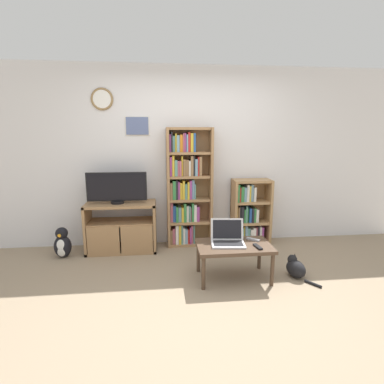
# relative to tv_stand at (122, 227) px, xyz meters

# --- Properties ---
(ground_plane) EXTENTS (18.00, 18.00, 0.00)m
(ground_plane) POSITION_rel_tv_stand_xyz_m (0.98, -1.39, -0.35)
(ground_plane) COLOR gray
(wall_back) EXTENTS (6.66, 0.09, 2.60)m
(wall_back) POSITION_rel_tv_stand_xyz_m (0.97, 0.29, 0.96)
(wall_back) COLOR silver
(wall_back) RESTS_ON ground_plane
(tv_stand) EXTENTS (0.97, 0.45, 0.70)m
(tv_stand) POSITION_rel_tv_stand_xyz_m (0.00, 0.00, 0.00)
(tv_stand) COLOR #9E754C
(tv_stand) RESTS_ON ground_plane
(television) EXTENTS (0.81, 0.18, 0.43)m
(television) POSITION_rel_tv_stand_xyz_m (-0.04, -0.01, 0.57)
(television) COLOR black
(television) RESTS_ON tv_stand
(bookshelf_tall) EXTENTS (0.65, 0.25, 1.73)m
(bookshelf_tall) POSITION_rel_tv_stand_xyz_m (0.94, 0.14, 0.51)
(bookshelf_tall) COLOR #9E754C
(bookshelf_tall) RESTS_ON ground_plane
(bookshelf_short) EXTENTS (0.56, 0.31, 0.98)m
(bookshelf_short) POSITION_rel_tv_stand_xyz_m (1.87, 0.11, 0.11)
(bookshelf_short) COLOR tan
(bookshelf_short) RESTS_ON ground_plane
(coffee_table) EXTENTS (0.85, 0.51, 0.41)m
(coffee_table) POSITION_rel_tv_stand_xyz_m (1.38, -0.99, 0.01)
(coffee_table) COLOR #4C3828
(coffee_table) RESTS_ON ground_plane
(laptop) EXTENTS (0.41, 0.33, 0.27)m
(laptop) POSITION_rel_tv_stand_xyz_m (1.31, -0.94, 0.13)
(laptop) COLOR silver
(laptop) RESTS_ON coffee_table
(remote_near_laptop) EXTENTS (0.07, 0.16, 0.02)m
(remote_near_laptop) POSITION_rel_tv_stand_xyz_m (1.62, -1.11, 0.07)
(remote_near_laptop) COLOR black
(remote_near_laptop) RESTS_ON coffee_table
(remote_far_from_laptop) EXTENTS (0.15, 0.14, 0.02)m
(remote_far_from_laptop) POSITION_rel_tv_stand_xyz_m (1.64, -0.88, 0.07)
(remote_far_from_laptop) COLOR #99999E
(remote_far_from_laptop) RESTS_ON coffee_table
(cat) EXTENTS (0.30, 0.45, 0.25)m
(cat) POSITION_rel_tv_stand_xyz_m (2.11, -1.02, -0.24)
(cat) COLOR black
(cat) RESTS_ON ground_plane
(penguin_figurine) EXTENTS (0.23, 0.20, 0.42)m
(penguin_figurine) POSITION_rel_tv_stand_xyz_m (-0.77, -0.16, -0.16)
(penguin_figurine) COLOR black
(penguin_figurine) RESTS_ON ground_plane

